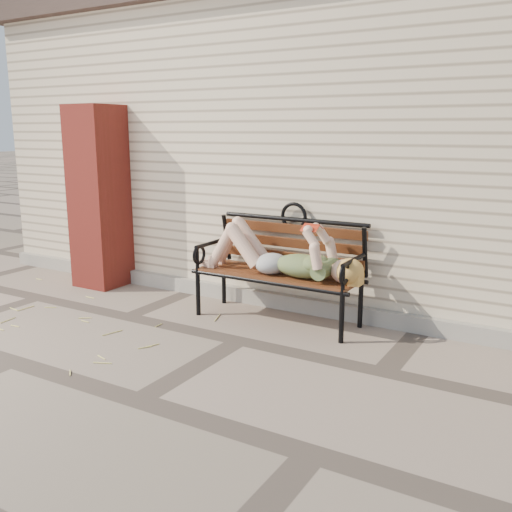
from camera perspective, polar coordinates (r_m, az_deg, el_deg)
The scene contains 8 objects.
ground at distance 4.84m, azimuth -1.69°, elevation -8.48°, with size 80.00×80.00×0.00m, color #7C6B60.
house_wall at distance 7.24m, azimuth 11.15°, elevation 10.42°, with size 8.00×4.00×3.00m, color beige.
house_roof at distance 7.38m, azimuth 11.73°, elevation 23.33°, with size 8.30×4.30×0.30m, color #42332F.
foundation_strip at distance 5.62m, azimuth 3.58°, elevation -4.70°, with size 8.00×0.10×0.15m, color gray.
brick_pillar at distance 6.61m, azimuth -15.40°, elevation 5.68°, with size 0.50×0.50×2.00m, color #A12D24.
garden_bench at distance 5.25m, azimuth 2.64°, elevation 0.05°, with size 1.66×0.66×1.07m.
reading_woman at distance 5.13m, azimuth 2.10°, elevation 0.15°, with size 1.56×0.35×0.49m.
straw_scatter at distance 5.68m, azimuth -19.13°, elevation -5.91°, with size 2.85×1.66×0.01m.
Camera 1 is at (2.41, -3.83, 1.73)m, focal length 40.00 mm.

